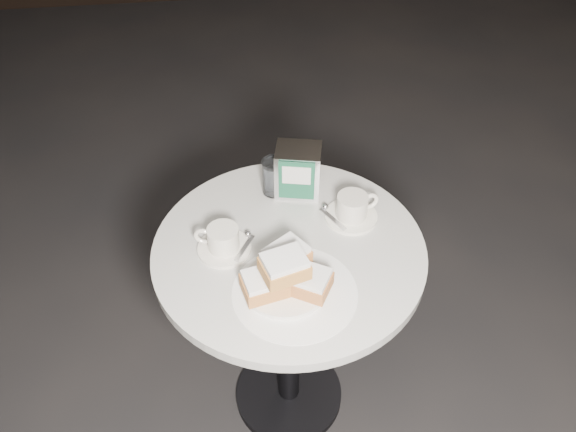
# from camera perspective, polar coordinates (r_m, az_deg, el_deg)

# --- Properties ---
(ground) EXTENTS (7.00, 7.00, 0.00)m
(ground) POSITION_cam_1_polar(r_m,az_deg,el_deg) (2.04, 0.08, -17.73)
(ground) COLOR black
(ground) RESTS_ON ground
(cafe_table) EXTENTS (0.70, 0.70, 0.74)m
(cafe_table) POSITION_cam_1_polar(r_m,az_deg,el_deg) (1.58, 0.10, -8.01)
(cafe_table) COLOR black
(cafe_table) RESTS_ON ground
(sugar_spill) EXTENTS (0.38, 0.38, 0.00)m
(sugar_spill) POSITION_cam_1_polar(r_m,az_deg,el_deg) (1.33, 0.68, -7.74)
(sugar_spill) COLOR white
(sugar_spill) RESTS_ON cafe_table
(beignet_plate) EXTENTS (0.22, 0.22, 0.13)m
(beignet_plate) POSITION_cam_1_polar(r_m,az_deg,el_deg) (1.30, -0.25, -6.06)
(beignet_plate) COLOR silver
(beignet_plate) RESTS_ON cafe_table
(coffee_cup_left) EXTENTS (0.17, 0.17, 0.07)m
(coffee_cup_left) POSITION_cam_1_polar(r_m,az_deg,el_deg) (1.41, -6.61, -2.52)
(coffee_cup_left) COLOR white
(coffee_cup_left) RESTS_ON cafe_table
(coffee_cup_right) EXTENTS (0.17, 0.17, 0.07)m
(coffee_cup_right) POSITION_cam_1_polar(r_m,az_deg,el_deg) (1.50, 6.54, 0.75)
(coffee_cup_right) COLOR white
(coffee_cup_right) RESTS_ON cafe_table
(water_glass_left) EXTENTS (0.07, 0.07, 0.11)m
(water_glass_left) POSITION_cam_1_polar(r_m,az_deg,el_deg) (1.56, -1.47, 3.97)
(water_glass_left) COLOR white
(water_glass_left) RESTS_ON cafe_table
(water_glass_right) EXTENTS (0.07, 0.07, 0.10)m
(water_glass_right) POSITION_cam_1_polar(r_m,az_deg,el_deg) (1.58, 1.14, 4.65)
(water_glass_right) COLOR white
(water_glass_right) RESTS_ON cafe_table
(napkin_dispenser) EXTENTS (0.14, 0.13, 0.14)m
(napkin_dispenser) POSITION_cam_1_polar(r_m,az_deg,el_deg) (1.55, 1.03, 4.64)
(napkin_dispenser) COLOR silver
(napkin_dispenser) RESTS_ON cafe_table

